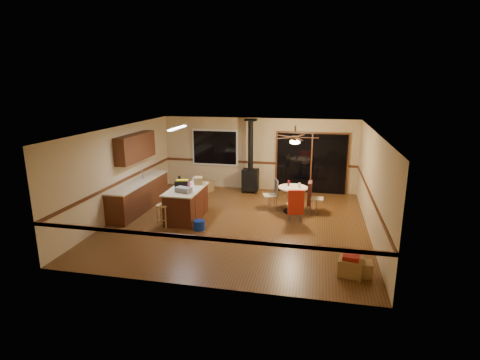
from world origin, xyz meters
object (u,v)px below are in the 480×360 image
(kitchen_island, at_px, (187,203))
(toolbox_black, at_px, (182,185))
(bar_stool, at_px, (163,216))
(chair_near, at_px, (296,202))
(blue_bucket, at_px, (199,225))
(toolbox_grey, at_px, (184,190))
(dining_table, at_px, (293,195))
(chair_left, at_px, (274,191))
(chair_right, at_px, (311,193))
(box_corner_a, at_px, (350,267))
(wood_stove, at_px, (250,172))
(box_under_window, at_px, (206,186))
(box_corner_b, at_px, (362,269))

(kitchen_island, relative_size, toolbox_black, 4.01)
(bar_stool, xyz_separation_m, chair_near, (3.49, 1.05, 0.29))
(blue_bucket, bearing_deg, bar_stool, 179.43)
(kitchen_island, bearing_deg, blue_bucket, -50.47)
(toolbox_grey, bearing_deg, dining_table, 28.63)
(bar_stool, height_order, chair_near, chair_near)
(chair_left, bearing_deg, blue_bucket, -129.88)
(blue_bucket, bearing_deg, toolbox_grey, 145.74)
(toolbox_grey, xyz_separation_m, chair_near, (3.01, 0.69, -0.37))
(chair_right, bearing_deg, chair_left, 176.20)
(bar_stool, relative_size, chair_right, 0.89)
(kitchen_island, bearing_deg, dining_table, 22.22)
(chair_near, relative_size, box_corner_a, 1.50)
(chair_left, relative_size, chair_right, 0.74)
(wood_stove, distance_m, box_corner_a, 6.32)
(toolbox_grey, bearing_deg, box_corner_a, -25.89)
(box_under_window, bearing_deg, blue_bucket, -75.88)
(dining_table, height_order, box_corner_a, dining_table)
(wood_stove, xyz_separation_m, bar_stool, (-1.71, -3.78, -0.42))
(box_corner_a, xyz_separation_m, box_corner_b, (0.24, 0.03, -0.02))
(kitchen_island, height_order, toolbox_grey, toolbox_grey)
(kitchen_island, height_order, box_corner_b, kitchen_island)
(chair_right, bearing_deg, wood_stove, 140.22)
(chair_left, bearing_deg, dining_table, -12.55)
(bar_stool, height_order, chair_left, chair_left)
(kitchen_island, relative_size, blue_bucket, 5.49)
(wood_stove, relative_size, blue_bucket, 8.24)
(wood_stove, bearing_deg, dining_table, -48.55)
(kitchen_island, bearing_deg, bar_stool, -119.49)
(chair_near, xyz_separation_m, box_corner_a, (1.28, -2.77, -0.42))
(chair_left, xyz_separation_m, chair_right, (1.12, -0.07, 0.01))
(toolbox_black, height_order, box_corner_a, toolbox_black)
(kitchen_island, relative_size, chair_right, 2.40)
(wood_stove, bearing_deg, box_under_window, -173.06)
(toolbox_black, distance_m, dining_table, 3.30)
(bar_stool, relative_size, box_under_window, 1.31)
(chair_right, bearing_deg, toolbox_grey, -154.36)
(dining_table, xyz_separation_m, box_corner_b, (1.67, -3.62, -0.38))
(bar_stool, bearing_deg, box_corner_a, -19.89)
(bar_stool, height_order, chair_right, chair_right)
(wood_stove, xyz_separation_m, box_under_window, (-1.60, -0.19, -0.54))
(bar_stool, height_order, box_under_window, bar_stool)
(chair_right, xyz_separation_m, box_under_window, (-3.75, 1.60, -0.41))
(chair_left, relative_size, box_under_window, 1.08)
(toolbox_grey, xyz_separation_m, chair_right, (3.39, 1.63, -0.37))
(toolbox_black, relative_size, chair_near, 0.60)
(kitchen_island, bearing_deg, box_under_window, 95.92)
(blue_bucket, xyz_separation_m, dining_table, (2.33, 1.93, 0.40))
(kitchen_island, bearing_deg, wood_stove, 66.91)
(kitchen_island, distance_m, blue_bucket, 1.01)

